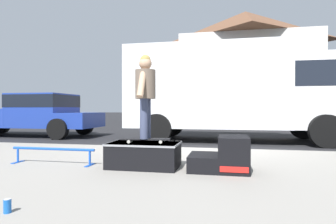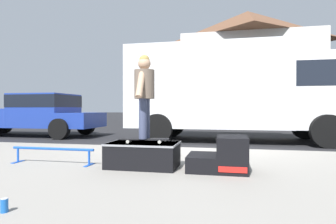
% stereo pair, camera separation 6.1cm
% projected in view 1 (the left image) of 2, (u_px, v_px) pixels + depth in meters
% --- Properties ---
extents(ground_plane, '(140.00, 140.00, 0.00)m').
position_uv_depth(ground_plane, '(192.00, 149.00, 7.34)').
color(ground_plane, black).
extents(sidewalk_slab, '(50.00, 5.00, 0.12)m').
position_uv_depth(sidewalk_slab, '(170.00, 173.00, 4.40)').
color(sidewalk_slab, gray).
rests_on(sidewalk_slab, ground).
extents(skate_box, '(1.12, 0.69, 0.39)m').
position_uv_depth(skate_box, '(144.00, 154.00, 4.53)').
color(skate_box, black).
rests_on(skate_box, sidewalk_slab).
extents(kicker_ramp, '(0.88, 0.70, 0.52)m').
position_uv_depth(kicker_ramp, '(224.00, 156.00, 4.28)').
color(kicker_ramp, black).
rests_on(kicker_ramp, sidewalk_slab).
extents(grind_rail, '(1.51, 0.28, 0.28)m').
position_uv_depth(grind_rail, '(53.00, 152.00, 4.80)').
color(grind_rail, blue).
rests_on(grind_rail, sidewalk_slab).
extents(skateboard, '(0.80, 0.30, 0.07)m').
position_uv_depth(skateboard, '(145.00, 139.00, 4.51)').
color(skateboard, black).
rests_on(skateboard, skate_box).
extents(skater_kid, '(0.32, 0.68, 1.32)m').
position_uv_depth(skater_kid, '(145.00, 89.00, 4.50)').
color(skater_kid, '#3F4766').
rests_on(skater_kid, skateboard).
extents(soda_can, '(0.07, 0.07, 0.13)m').
position_uv_depth(soda_can, '(7.00, 206.00, 2.54)').
color(soda_can, '#1959B2').
rests_on(soda_can, sidewalk_slab).
extents(box_truck, '(6.91, 2.63, 3.05)m').
position_uv_depth(box_truck, '(236.00, 89.00, 9.25)').
color(box_truck, silver).
rests_on(box_truck, ground).
extents(pickup_truck_blue, '(5.70, 2.09, 1.61)m').
position_uv_depth(pickup_truck_blue, '(31.00, 113.00, 10.94)').
color(pickup_truck_blue, '#1E3899').
rests_on(pickup_truck_blue, ground).
extents(house_behind, '(9.54, 8.22, 8.40)m').
position_uv_depth(house_behind, '(245.00, 66.00, 21.41)').
color(house_behind, silver).
rests_on(house_behind, ground).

